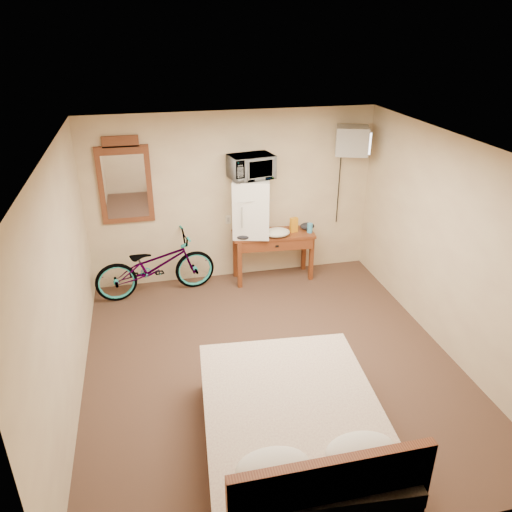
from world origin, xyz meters
name	(u,v)px	position (x,y,z in m)	size (l,w,h in m)	color
room	(272,267)	(0.00, 0.00, 1.25)	(4.60, 4.64, 2.50)	#4A2F25
desk	(274,242)	(0.55, 2.00, 0.61)	(1.23, 0.55, 0.75)	brown
mini_fridge	(251,207)	(0.22, 2.06, 1.17)	(0.62, 0.61, 0.85)	white
microwave	(251,167)	(0.22, 2.06, 1.76)	(0.60, 0.41, 0.33)	white
snack_bag	(294,225)	(0.86, 2.01, 0.86)	(0.11, 0.06, 0.22)	orange
blue_cup	(310,228)	(1.08, 1.94, 0.82)	(0.08, 0.08, 0.14)	#3D9ED2
cloth_cream	(277,232)	(0.57, 1.90, 0.81)	(0.38, 0.29, 0.12)	silver
cloth_dark_a	(244,236)	(0.08, 1.92, 0.80)	(0.26, 0.20, 0.10)	black
cloth_dark_b	(307,226)	(1.08, 2.06, 0.80)	(0.22, 0.18, 0.10)	black
crt_television	(352,141)	(1.67, 2.02, 2.06)	(0.55, 0.63, 0.39)	black
wall_mirror	(125,182)	(-1.50, 2.27, 1.60)	(0.72, 0.04, 1.22)	brown
bicycle	(155,265)	(-1.20, 1.95, 0.45)	(0.60, 1.70, 0.90)	black
bed	(294,431)	(-0.14, -1.37, 0.29)	(1.72, 2.18, 0.90)	brown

